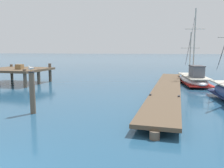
{
  "coord_description": "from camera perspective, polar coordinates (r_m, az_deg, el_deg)",
  "views": [
    {
      "loc": [
        4.6,
        -3.5,
        3.05
      ],
      "look_at": [
        1.68,
        7.62,
        1.4
      ],
      "focal_mm": 37.83,
      "sensor_mm": 36.0,
      "label": 1
    }
  ],
  "objects": [
    {
      "name": "mooring_piling",
      "position": [
        11.96,
        -18.71,
        -1.81
      ],
      "size": [
        0.3,
        0.3,
        2.06
      ],
      "color": "brown",
      "rests_on": "ground"
    },
    {
      "name": "fishing_boat_1",
      "position": [
        22.41,
        19.15,
        1.27
      ],
      "size": [
        2.94,
        7.18,
        6.72
      ],
      "color": "silver",
      "rests_on": "ground"
    },
    {
      "name": "perched_seagull",
      "position": [
        11.83,
        -18.94,
        3.64
      ],
      "size": [
        0.23,
        0.36,
        0.26
      ],
      "color": "gold",
      "rests_on": "mooring_piling"
    },
    {
      "name": "pier_platform",
      "position": [
        23.42,
        -21.9,
        3.12
      ],
      "size": [
        5.26,
        4.75,
        1.82
      ],
      "color": "brown",
      "rests_on": "ground"
    },
    {
      "name": "floating_dock",
      "position": [
        17.56,
        13.24,
        -0.85
      ],
      "size": [
        2.12,
        19.21,
        0.53
      ],
      "color": "brown",
      "rests_on": "ground"
    }
  ]
}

